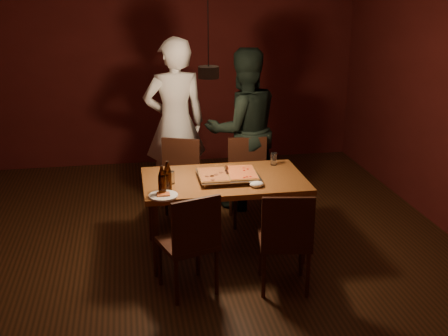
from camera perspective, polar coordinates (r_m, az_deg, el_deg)
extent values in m
plane|color=#391E0F|center=(5.42, -1.42, -8.89)|extent=(6.00, 6.00, 0.00)
plane|color=#4E1412|center=(7.87, -4.82, 10.52)|extent=(5.00, 0.00, 5.00)
plane|color=#4E1412|center=(2.19, 10.32, -12.12)|extent=(5.00, 0.00, 5.00)
cube|color=brown|center=(5.22, 0.00, -1.30)|extent=(1.50, 0.90, 0.05)
cylinder|color=#38190F|center=(4.96, -6.96, -7.26)|extent=(0.06, 0.06, 0.70)
cylinder|color=#38190F|center=(5.19, 8.07, -6.13)|extent=(0.06, 0.06, 0.70)
cylinder|color=#38190F|center=(5.64, -7.39, -4.00)|extent=(0.06, 0.06, 0.70)
cylinder|color=#38190F|center=(5.84, 5.87, -3.14)|extent=(0.06, 0.06, 0.70)
cube|color=#38190F|center=(5.96, -4.87, -1.80)|extent=(0.55, 0.55, 0.04)
cube|color=#38190F|center=(6.05, -4.40, 0.94)|extent=(0.40, 0.19, 0.45)
cube|color=#38190F|center=(5.99, 2.63, -1.66)|extent=(0.44, 0.44, 0.04)
cube|color=#38190F|center=(6.09, 2.37, 1.08)|extent=(0.42, 0.05, 0.45)
cube|color=#38190F|center=(4.70, -3.75, -7.66)|extent=(0.53, 0.53, 0.04)
cube|color=#38190F|center=(4.44, -2.80, -5.85)|extent=(0.41, 0.16, 0.45)
cube|color=#38190F|center=(4.76, 6.14, -7.34)|extent=(0.48, 0.48, 0.04)
cube|color=#38190F|center=(4.49, 6.51, -5.65)|extent=(0.42, 0.10, 0.45)
cube|color=silver|center=(5.18, 0.43, -0.90)|extent=(0.56, 0.46, 0.05)
cube|color=maroon|center=(5.14, -1.11, -0.67)|extent=(0.27, 0.41, 0.02)
cube|color=gold|center=(5.19, 1.81, -0.45)|extent=(0.28, 0.43, 0.02)
cylinder|color=black|center=(4.82, -6.30, -1.79)|extent=(0.07, 0.07, 0.17)
cone|color=black|center=(4.78, -6.35, -0.32)|extent=(0.07, 0.07, 0.09)
cylinder|color=black|center=(4.93, -5.74, -1.29)|extent=(0.07, 0.07, 0.17)
cone|color=black|center=(4.89, -5.79, 0.16)|extent=(0.07, 0.07, 0.09)
cylinder|color=silver|center=(5.08, -5.46, -0.97)|extent=(0.07, 0.07, 0.12)
cylinder|color=silver|center=(5.59, 5.07, 0.92)|extent=(0.06, 0.06, 0.12)
cylinder|color=white|center=(4.80, -6.18, -2.82)|extent=(0.25, 0.25, 0.02)
cube|color=gold|center=(4.80, -6.18, -2.66)|extent=(0.11, 0.09, 0.01)
ellipsoid|color=white|center=(4.99, 3.34, -1.66)|extent=(0.13, 0.10, 0.05)
imported|color=silver|center=(6.34, -4.99, 4.51)|extent=(0.76, 0.55, 1.93)
imported|color=black|center=(6.29, 1.98, 3.92)|extent=(0.99, 0.83, 1.82)
cylinder|color=black|center=(4.87, -1.59, 9.69)|extent=(0.18, 0.18, 0.10)
cylinder|color=black|center=(4.81, -1.65, 16.18)|extent=(0.01, 0.01, 1.00)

